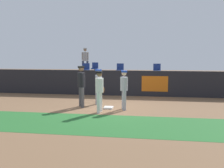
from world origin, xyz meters
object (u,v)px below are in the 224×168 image
(player_umpire, at_px, (81,83))
(spectator_hooded, at_px, (85,59))
(seat_front_right, at_px, (157,70))
(player_coach_visitor, at_px, (124,87))
(player_fielder_home, at_px, (100,89))
(seat_front_left, at_px, (86,69))
(first_base, at_px, (109,108))
(player_runner_visitor, at_px, (98,84))
(seat_front_center, at_px, (120,69))
(seat_back_left, at_px, (95,68))

(player_umpire, xyz_separation_m, spectator_hooded, (-1.83, 7.70, 1.01))
(seat_front_right, relative_size, spectator_hooded, 0.44)
(player_coach_visitor, bearing_deg, seat_front_right, 148.98)
(player_fielder_home, distance_m, player_umpire, 1.50)
(player_coach_visitor, xyz_separation_m, seat_front_left, (-3.14, 5.44, 0.48))
(player_umpire, distance_m, seat_front_right, 6.22)
(first_base, height_order, player_runner_visitor, player_runner_visitor)
(seat_front_center, bearing_deg, first_base, -88.32)
(player_runner_visitor, height_order, player_coach_visitor, player_coach_visitor)
(player_fielder_home, height_order, player_runner_visitor, player_fielder_home)
(seat_front_right, distance_m, seat_front_center, 2.34)
(player_runner_visitor, distance_m, seat_front_left, 4.65)
(seat_front_right, bearing_deg, player_umpire, -124.13)
(player_fielder_home, bearing_deg, seat_front_left, -156.47)
(player_umpire, xyz_separation_m, seat_back_left, (-0.92, 6.94, 0.38))
(player_coach_visitor, distance_m, seat_front_right, 5.66)
(seat_back_left, distance_m, seat_front_left, 1.81)
(player_umpire, bearing_deg, player_runner_visitor, 113.94)
(player_fielder_home, height_order, seat_front_left, seat_front_left)
(player_runner_visitor, bearing_deg, seat_front_center, -165.32)
(player_coach_visitor, height_order, player_umpire, player_umpire)
(player_runner_visitor, xyz_separation_m, player_umpire, (-0.62, -0.87, 0.11))
(seat_front_right, bearing_deg, player_fielder_home, -111.32)
(seat_front_left, bearing_deg, first_base, -65.41)
(player_fielder_home, bearing_deg, seat_back_left, -162.09)
(player_umpire, bearing_deg, seat_front_left, 161.95)
(seat_front_left, bearing_deg, seat_front_right, -0.00)
(player_fielder_home, height_order, player_umpire, player_umpire)
(player_coach_visitor, relative_size, seat_front_left, 2.05)
(player_fielder_home, distance_m, seat_back_left, 8.24)
(player_runner_visitor, relative_size, spectator_hooded, 0.90)
(player_coach_visitor, distance_m, seat_front_left, 6.30)
(player_coach_visitor, relative_size, spectator_hooded, 0.91)
(seat_back_left, xyz_separation_m, seat_front_center, (2.06, -1.80, 0.00))
(seat_front_left, bearing_deg, player_umpire, -77.58)
(player_umpire, relative_size, spectator_hooded, 1.00)
(seat_front_right, xyz_separation_m, seat_back_left, (-4.40, 1.80, -0.00))
(spectator_hooded, bearing_deg, player_fielder_home, 95.59)
(player_runner_visitor, height_order, seat_back_left, seat_back_left)
(first_base, bearing_deg, seat_back_left, 107.31)
(seat_front_center, distance_m, seat_front_left, 2.27)
(player_coach_visitor, height_order, spectator_hooded, spectator_hooded)
(first_base, relative_size, player_umpire, 0.21)
(player_runner_visitor, height_order, player_umpire, player_umpire)
(player_runner_visitor, xyz_separation_m, seat_front_left, (-1.75, 4.27, 0.49))
(seat_front_right, relative_size, seat_front_left, 1.00)
(player_coach_visitor, distance_m, spectator_hooded, 8.94)
(player_runner_visitor, distance_m, seat_front_right, 5.17)
(player_umpire, bearing_deg, spectator_hooded, 162.93)
(seat_back_left, bearing_deg, player_coach_visitor, -68.00)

